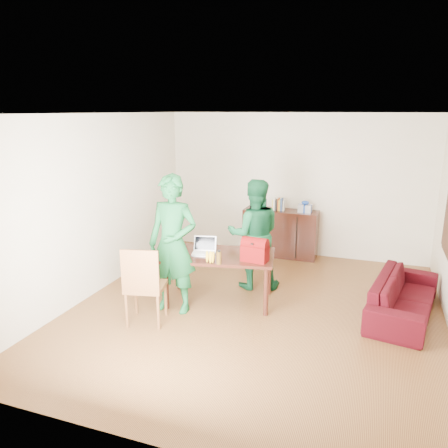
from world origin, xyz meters
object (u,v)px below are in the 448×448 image
at_px(red_bag, 255,252).
at_px(sofa, 404,296).
at_px(person_far, 254,234).
at_px(chair, 146,300).
at_px(person_near, 173,244).
at_px(bottle, 219,257).
at_px(laptop, 204,251).
at_px(table, 219,260).

distance_m(red_bag, sofa, 2.13).
relative_size(person_far, red_bag, 4.88).
height_order(chair, person_near, person_near).
distance_m(person_far, bottle, 1.12).
bearing_deg(laptop, person_far, 43.34).
bearing_deg(bottle, laptop, 138.80).
distance_m(person_near, person_far, 1.44).
xyz_separation_m(person_near, laptop, (0.30, 0.38, -0.19)).
bearing_deg(chair, person_far, 45.36).
bearing_deg(laptop, sofa, -2.40).
height_order(table, chair, chair).
bearing_deg(bottle, sofa, 18.97).
height_order(table, red_bag, red_bag).
xyz_separation_m(person_far, laptop, (-0.53, -0.80, -0.09)).
distance_m(table, red_bag, 0.61).
height_order(laptop, red_bag, red_bag).
bearing_deg(person_far, sofa, 153.29).
height_order(person_near, red_bag, person_near).
distance_m(laptop, bottle, 0.47).
distance_m(chair, sofa, 3.50).
relative_size(person_near, sofa, 1.05).
xyz_separation_m(chair, person_far, (1.01, 1.65, 0.56)).
height_order(person_near, laptop, person_near).
xyz_separation_m(table, person_near, (-0.51, -0.46, 0.32)).
height_order(chair, laptop, chair).
distance_m(chair, red_bag, 1.59).
height_order(bottle, sofa, bottle).
distance_m(table, person_near, 0.76).
distance_m(table, person_far, 0.81).
xyz_separation_m(person_far, bottle, (-0.18, -1.10, -0.04)).
xyz_separation_m(person_near, sofa, (3.04, 0.89, -0.69)).
bearing_deg(red_bag, table, 174.91).
bearing_deg(red_bag, person_far, 112.83).
relative_size(chair, laptop, 2.88).
bearing_deg(person_far, chair, 38.97).
bearing_deg(person_far, bottle, 61.17).
relative_size(person_near, red_bag, 5.43).
bearing_deg(laptop, person_near, -141.57).
xyz_separation_m(bottle, red_bag, (0.42, 0.28, 0.03)).
bearing_deg(person_near, table, 41.98).
distance_m(person_far, laptop, 0.96).
xyz_separation_m(chair, bottle, (0.83, 0.54, 0.52)).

